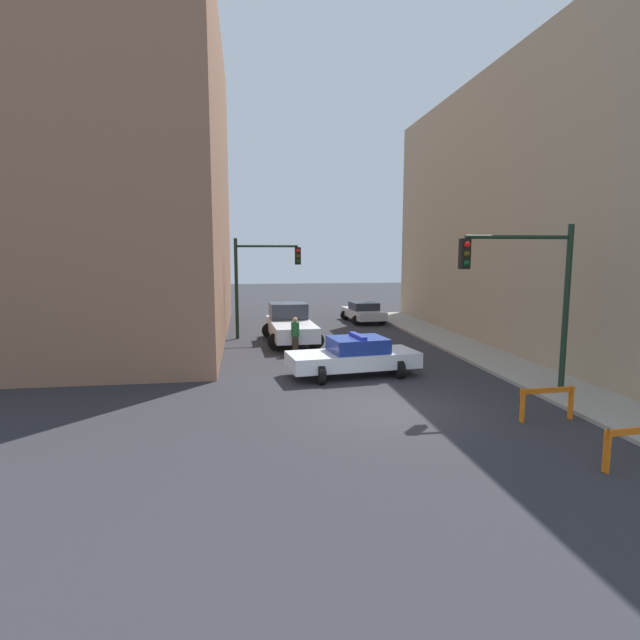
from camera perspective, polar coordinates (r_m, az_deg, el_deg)
ground_plane at (r=14.60m, az=7.70°, el=-10.13°), size 120.00×120.00×0.00m
sidewalk_right at (r=17.33m, az=28.00°, el=-7.91°), size 2.40×44.00×0.12m
building_corner_left at (r=28.74m, az=-25.58°, el=14.35°), size 14.00×20.00×16.32m
building_right at (r=27.59m, az=31.09°, el=10.90°), size 12.00×28.00×13.05m
traffic_light_near at (r=16.57m, az=23.14°, el=3.88°), size 3.64×0.35×5.20m
traffic_light_far at (r=26.13m, az=-7.15°, el=5.29°), size 3.44×0.35×5.20m
police_car at (r=18.23m, az=3.91°, el=-4.13°), size 4.90×2.75×1.52m
white_truck at (r=24.96m, az=-3.41°, el=-0.51°), size 2.79×5.48×1.90m
parked_car_near at (r=32.41m, az=4.96°, el=0.94°), size 2.49×4.42×1.31m
pedestrian_crossing at (r=21.95m, az=-2.84°, el=-1.75°), size 0.39×0.39×1.66m
barrier_front at (r=12.40m, az=32.46°, el=-11.55°), size 1.60×0.29×0.90m
barrier_mid at (r=14.71m, az=24.54°, el=-8.13°), size 1.60×0.22×0.90m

